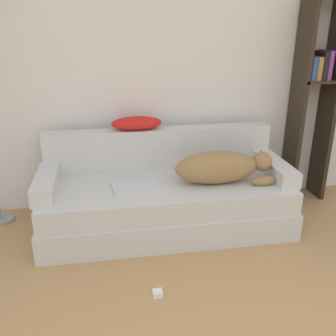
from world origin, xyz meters
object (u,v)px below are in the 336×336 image
dog (221,167)px  power_adapter (158,293)px  throw_pillow (137,123)px  couch (166,205)px  bookshelf (314,94)px  laptop (136,187)px

dog → power_adapter: bearing=-129.4°
throw_pillow → power_adapter: 1.37m
couch → bookshelf: 1.60m
couch → bookshelf: size_ratio=1.10×
throw_pillow → bookshelf: size_ratio=0.24×
dog → laptop: 0.66m
couch → laptop: (-0.24, -0.08, 0.21)m
couch → power_adapter: bearing=-102.8°
couch → power_adapter: (-0.18, -0.81, -0.18)m
couch → throw_pillow: throw_pillow is taller
couch → throw_pillow: bearing=118.9°
dog → throw_pillow: throw_pillow is taller
couch → power_adapter: size_ratio=32.80×
bookshelf → dog: bearing=-154.9°
bookshelf → laptop: bearing=-164.6°
couch → bookshelf: bookshelf is taller
dog → laptop: (-0.65, 0.00, -0.12)m
couch → dog: 0.53m
bookshelf → power_adapter: size_ratio=29.73×
laptop → bookshelf: 1.74m
throw_pillow → laptop: bearing=-97.6°
laptop → power_adapter: bearing=-92.3°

